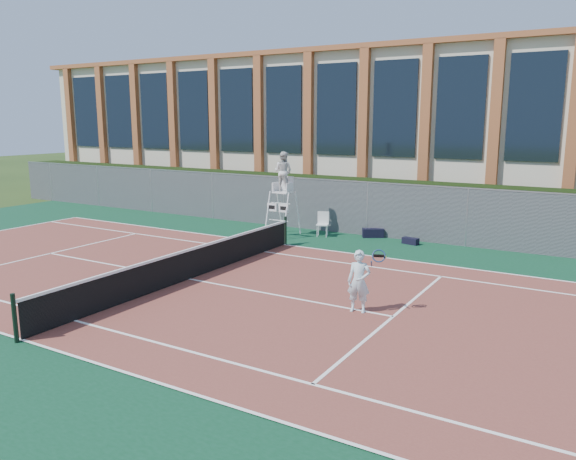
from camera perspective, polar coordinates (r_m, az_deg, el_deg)
The scene contains 12 objects.
ground at distance 17.08m, azimuth -10.01°, elevation -5.02°, with size 120.00×120.00×0.00m, color #233814.
apron at distance 17.81m, azimuth -7.92°, elevation -4.26°, with size 36.00×20.00×0.01m, color #0C381F.
tennis_court at distance 17.07m, azimuth -10.02°, elevation -4.96°, with size 23.77×10.97×0.02m, color brown.
tennis_net at distance 16.94m, azimuth -10.07°, elevation -3.28°, with size 0.10×11.30×1.10m.
fence at distance 24.04m, azimuth 3.67°, elevation 2.49°, with size 40.00×0.06×2.20m, color #595E60, non-canonical shape.
hedge at distance 25.10m, azimuth 4.92°, elevation 2.84°, with size 40.00×1.40×2.20m, color black.
building at distance 32.19m, azimuth 11.29°, elevation 9.92°, with size 45.00×10.60×8.22m.
umpire_chair at distance 22.81m, azimuth -0.49°, elevation 5.72°, with size 0.98×1.50×3.49m.
plastic_chair at distance 23.03m, azimuth 3.56°, elevation 0.85°, with size 0.59×0.59×1.00m.
sports_bag_near at distance 23.03m, azimuth 8.63°, elevation -0.30°, with size 0.85×0.34×0.36m, color black.
sports_bag_far at distance 22.03m, azimuth 12.34°, elevation -1.09°, with size 0.63×0.27×0.25m, color black.
tennis_player at distance 13.92m, azimuth 7.24°, elevation -5.17°, with size 0.92×0.66×1.58m.
Camera 1 is at (10.79, -12.38, 4.70)m, focal length 35.00 mm.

